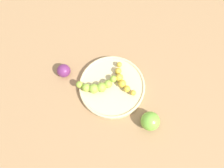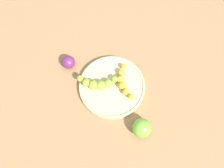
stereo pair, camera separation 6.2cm
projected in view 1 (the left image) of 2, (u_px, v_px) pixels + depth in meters
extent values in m
plane|color=#936D47|center=(112.00, 87.00, 0.90)|extent=(2.40, 2.40, 0.00)
cylinder|color=#D1B784|center=(112.00, 87.00, 0.89)|extent=(0.25, 0.25, 0.02)
torus|color=#D1B784|center=(112.00, 86.00, 0.88)|extent=(0.25, 0.25, 0.01)
sphere|color=gold|center=(119.00, 65.00, 0.90)|extent=(0.02, 0.02, 0.02)
sphere|color=gold|center=(118.00, 71.00, 0.89)|extent=(0.03, 0.03, 0.03)
sphere|color=gold|center=(119.00, 77.00, 0.88)|extent=(0.03, 0.03, 0.03)
sphere|color=gold|center=(122.00, 84.00, 0.87)|extent=(0.03, 0.03, 0.03)
sphere|color=gold|center=(127.00, 89.00, 0.86)|extent=(0.03, 0.03, 0.03)
sphere|color=gold|center=(133.00, 93.00, 0.86)|extent=(0.02, 0.02, 0.02)
sphere|color=#8CAD38|center=(79.00, 84.00, 0.86)|extent=(0.03, 0.03, 0.03)
sphere|color=#8CAD38|center=(86.00, 88.00, 0.86)|extent=(0.03, 0.03, 0.03)
sphere|color=#8CAD38|center=(94.00, 89.00, 0.86)|extent=(0.04, 0.04, 0.04)
sphere|color=#8CAD38|center=(101.00, 87.00, 0.86)|extent=(0.04, 0.04, 0.04)
sphere|color=#8CAD38|center=(108.00, 84.00, 0.86)|extent=(0.03, 0.03, 0.03)
sphere|color=#8CAD38|center=(113.00, 79.00, 0.87)|extent=(0.03, 0.03, 0.03)
sphere|color=#662659|center=(64.00, 71.00, 0.90)|extent=(0.05, 0.05, 0.05)
sphere|color=#72B238|center=(150.00, 121.00, 0.82)|extent=(0.07, 0.07, 0.07)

